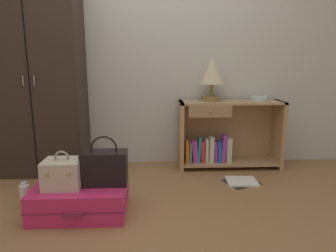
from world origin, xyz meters
name	(u,v)px	position (x,y,z in m)	size (l,w,h in m)	color
ground_plane	(153,231)	(0.00, 0.00, 0.00)	(9.00, 9.00, 0.00)	olive
back_wall	(152,45)	(0.00, 1.50, 1.30)	(6.40, 0.10, 2.60)	beige
wardrobe	(38,79)	(-1.12, 1.20, 0.95)	(0.86, 0.47, 1.91)	#33261E
bookshelf	(225,135)	(0.77, 1.27, 0.34)	(1.09, 0.34, 0.72)	tan
table_lamp	(212,73)	(0.62, 1.29, 1.01)	(0.27, 0.27, 0.45)	olive
bowl	(259,99)	(1.13, 1.28, 0.74)	(0.16, 0.16, 0.05)	silver
suitcase_large	(81,199)	(-0.54, 0.29, 0.11)	(0.69, 0.49, 0.22)	#DB2860
train_case	(63,173)	(-0.66, 0.26, 0.32)	(0.27, 0.23, 0.28)	beige
handbag	(105,167)	(-0.36, 0.31, 0.35)	(0.33, 0.17, 0.37)	black
bottle	(25,196)	(-1.00, 0.39, 0.10)	(0.07, 0.07, 0.21)	white
open_book_on_floor	(242,182)	(0.84, 0.80, 0.01)	(0.37, 0.35, 0.02)	white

